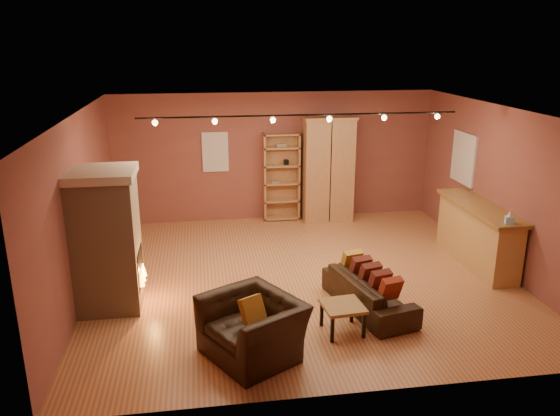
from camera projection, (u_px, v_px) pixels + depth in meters
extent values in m
plane|color=#9D5F37|center=(302.00, 276.00, 9.33)|extent=(7.00, 7.00, 0.00)
plane|color=brown|center=(304.00, 112.00, 8.50)|extent=(7.00, 7.00, 0.00)
cube|color=brown|center=(275.00, 157.00, 11.98)|extent=(7.00, 0.02, 2.80)
cube|color=brown|center=(80.00, 207.00, 8.42)|extent=(0.02, 6.50, 2.80)
cube|color=brown|center=(502.00, 189.00, 9.41)|extent=(0.02, 6.50, 2.80)
cube|color=tan|center=(107.00, 244.00, 8.03)|extent=(0.90, 0.90, 2.00)
cube|color=beige|center=(100.00, 174.00, 7.72)|extent=(0.98, 0.98, 0.12)
cube|color=black|center=(138.00, 267.00, 8.21)|extent=(0.10, 0.65, 0.55)
cone|color=orange|center=(142.00, 274.00, 8.25)|extent=(0.10, 0.10, 0.22)
cube|color=silver|center=(215.00, 152.00, 11.73)|extent=(0.56, 0.04, 0.86)
cube|color=tan|center=(280.00, 176.00, 12.11)|extent=(0.79, 0.04, 1.94)
cube|color=tan|center=(264.00, 178.00, 11.93)|extent=(0.04, 0.31, 1.94)
cube|color=tan|center=(298.00, 177.00, 12.03)|extent=(0.04, 0.31, 1.94)
cube|color=gray|center=(275.00, 182.00, 11.99)|extent=(0.18, 0.12, 0.05)
cube|color=black|center=(286.00, 163.00, 11.90)|extent=(0.10, 0.10, 0.12)
cube|color=tan|center=(281.00, 217.00, 12.26)|extent=(0.79, 0.31, 0.04)
cube|color=tan|center=(281.00, 200.00, 12.14)|extent=(0.79, 0.31, 0.04)
cube|color=tan|center=(281.00, 183.00, 12.02)|extent=(0.79, 0.31, 0.03)
cube|color=tan|center=(281.00, 165.00, 11.90)|extent=(0.79, 0.31, 0.04)
cube|color=tan|center=(281.00, 148.00, 11.78)|extent=(0.79, 0.31, 0.04)
cube|color=tan|center=(281.00, 134.00, 11.70)|extent=(0.79, 0.31, 0.04)
cube|color=tan|center=(328.00, 170.00, 11.95)|extent=(1.07, 0.59, 2.25)
cube|color=olive|center=(331.00, 173.00, 11.67)|extent=(0.02, 0.01, 2.15)
cube|color=tan|center=(329.00, 117.00, 11.60)|extent=(1.13, 0.65, 0.06)
cube|color=tan|center=(477.00, 236.00, 9.73)|extent=(0.49, 2.16, 1.03)
cube|color=olive|center=(480.00, 207.00, 9.57)|extent=(0.61, 2.28, 0.06)
cube|color=#95C8EF|center=(509.00, 220.00, 8.60)|extent=(0.17, 0.17, 0.13)
cone|color=white|center=(510.00, 213.00, 8.56)|extent=(0.08, 0.08, 0.10)
cube|color=silver|center=(464.00, 158.00, 10.65)|extent=(0.05, 0.90, 1.00)
imported|color=black|center=(369.00, 287.00, 8.13)|extent=(0.91, 1.83, 0.69)
cube|color=maroon|center=(390.00, 289.00, 7.58)|extent=(0.35, 0.29, 0.36)
cube|color=#5B231B|center=(380.00, 281.00, 7.82)|extent=(0.35, 0.29, 0.36)
cube|color=#5B231B|center=(370.00, 274.00, 8.07)|extent=(0.35, 0.29, 0.36)
cube|color=#5B231B|center=(360.00, 267.00, 8.31)|extent=(0.35, 0.29, 0.36)
cube|color=#B9852F|center=(351.00, 260.00, 8.55)|extent=(0.35, 0.29, 0.36)
imported|color=black|center=(252.00, 318.00, 6.88)|extent=(1.26, 1.41, 1.03)
cube|color=#B9852F|center=(252.00, 309.00, 6.84)|extent=(0.38, 0.35, 0.34)
cube|color=olive|center=(343.00, 306.00, 7.46)|extent=(0.59, 0.59, 0.05)
cube|color=black|center=(330.00, 329.00, 7.28)|extent=(0.05, 0.05, 0.36)
cube|color=black|center=(363.00, 327.00, 7.34)|extent=(0.05, 0.05, 0.36)
cube|color=black|center=(323.00, 313.00, 7.70)|extent=(0.05, 0.05, 0.36)
cube|color=black|center=(354.00, 311.00, 7.77)|extent=(0.05, 0.05, 0.36)
cylinder|color=black|center=(301.00, 115.00, 8.71)|extent=(5.20, 0.03, 0.03)
sphere|color=#FFD88C|center=(155.00, 123.00, 8.40)|extent=(0.09, 0.09, 0.09)
sphere|color=#FFD88C|center=(215.00, 121.00, 8.53)|extent=(0.09, 0.09, 0.09)
sphere|color=#FFD88C|center=(273.00, 120.00, 8.66)|extent=(0.09, 0.09, 0.09)
sphere|color=#FFD88C|center=(329.00, 119.00, 8.79)|extent=(0.09, 0.09, 0.09)
sphere|color=#FFD88C|center=(384.00, 118.00, 8.93)|extent=(0.09, 0.09, 0.09)
sphere|color=#FFD88C|center=(437.00, 116.00, 9.06)|extent=(0.09, 0.09, 0.09)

